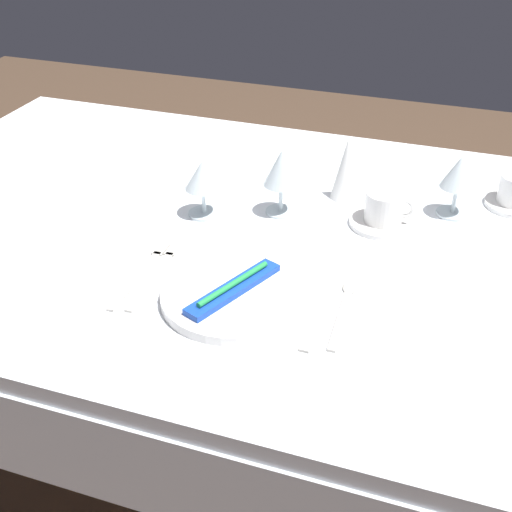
{
  "coord_description": "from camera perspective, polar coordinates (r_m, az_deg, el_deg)",
  "views": [
    {
      "loc": [
        0.39,
        -1.16,
        1.45
      ],
      "look_at": [
        0.03,
        -0.13,
        0.76
      ],
      "focal_mm": 48.16,
      "sensor_mm": 36.0,
      "label": 1
    }
  ],
  "objects": [
    {
      "name": "spoon_soup",
      "position": [
        1.2,
        7.38,
        -4.06
      ],
      "size": [
        0.03,
        0.21,
        0.01
      ],
      "color": "beige",
      "rests_on": "dining_table"
    },
    {
      "name": "toothbrush_package",
      "position": [
        1.19,
        -1.88,
        -2.68
      ],
      "size": [
        0.11,
        0.21,
        0.02
      ],
      "color": "blue",
      "rests_on": "dinner_plate"
    },
    {
      "name": "ground_plane",
      "position": [
        1.9,
        0.32,
        -17.5
      ],
      "size": [
        6.0,
        6.0,
        0.0
      ],
      "primitive_type": "plane",
      "color": "#4C3828"
    },
    {
      "name": "fork_outer",
      "position": [
        1.29,
        -8.3,
        -1.4
      ],
      "size": [
        0.03,
        0.23,
        0.0
      ],
      "color": "beige",
      "rests_on": "dining_table"
    },
    {
      "name": "fork_inner",
      "position": [
        1.29,
        -9.46,
        -1.34
      ],
      "size": [
        0.02,
        0.23,
        0.0
      ],
      "color": "beige",
      "rests_on": "dining_table"
    },
    {
      "name": "wine_glass_centre",
      "position": [
        1.49,
        16.48,
        6.44
      ],
      "size": [
        0.07,
        0.07,
        0.13
      ],
      "color": "silver",
      "rests_on": "dining_table"
    },
    {
      "name": "wine_glass_left",
      "position": [
        1.43,
        2.11,
        7.12
      ],
      "size": [
        0.08,
        0.08,
        0.14
      ],
      "color": "silver",
      "rests_on": "dining_table"
    },
    {
      "name": "saucer_right",
      "position": [
        1.46,
        10.45,
        2.75
      ],
      "size": [
        0.14,
        0.14,
        0.01
      ],
      "primitive_type": "cylinder",
      "color": "white",
      "rests_on": "dining_table"
    },
    {
      "name": "wine_glass_right",
      "position": [
        1.44,
        -4.45,
        6.5
      ],
      "size": [
        0.08,
        0.08,
        0.13
      ],
      "color": "silver",
      "rests_on": "dining_table"
    },
    {
      "name": "napkin_folded",
      "position": [
        1.52,
        7.5,
        7.23
      ],
      "size": [
        0.06,
        0.06,
        0.14
      ],
      "primitive_type": "cone",
      "color": "white",
      "rests_on": "dining_table"
    },
    {
      "name": "coffee_cup_right",
      "position": [
        1.44,
        10.66,
        4.04
      ],
      "size": [
        0.1,
        0.08,
        0.06
      ],
      "color": "white",
      "rests_on": "saucer_right"
    },
    {
      "name": "dinner_knife",
      "position": [
        1.18,
        5.47,
        -4.67
      ],
      "size": [
        0.02,
        0.23,
        0.0
      ],
      "color": "beige",
      "rests_on": "dining_table"
    },
    {
      "name": "dinner_plate",
      "position": [
        1.2,
        -1.87,
        -3.33
      ],
      "size": [
        0.26,
        0.26,
        0.02
      ],
      "primitive_type": "cylinder",
      "color": "white",
      "rests_on": "dining_table"
    },
    {
      "name": "dining_table",
      "position": [
        1.46,
        0.4,
        -0.59
      ],
      "size": [
        1.8,
        1.11,
        0.74
      ],
      "color": "white",
      "rests_on": "ground"
    }
  ]
}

